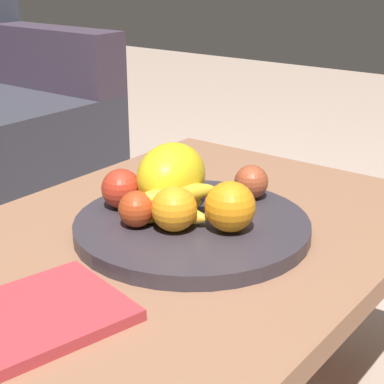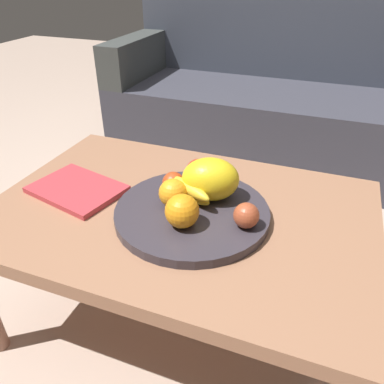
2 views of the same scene
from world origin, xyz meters
TOP-DOWN VIEW (x-y plane):
  - coffee_table at (0.00, 0.00)m, footprint 1.02×0.68m
  - fruit_bowl at (0.04, -0.02)m, footprint 0.40×0.40m
  - melon_large_front at (0.07, 0.04)m, footprint 0.18×0.15m
  - orange_front at (-0.01, -0.03)m, footprint 0.07×0.07m
  - orange_left at (0.05, -0.10)m, footprint 0.08×0.08m
  - apple_front at (0.01, 0.11)m, footprint 0.07×0.07m
  - apple_left at (-0.03, 0.03)m, footprint 0.06×0.06m
  - apple_right at (0.19, -0.05)m, footprint 0.06×0.06m
  - banana_bunch at (0.02, 0.01)m, footprint 0.16×0.15m
  - magazine at (-0.31, -0.02)m, footprint 0.28×0.23m

SIDE VIEW (x-z plane):
  - coffee_table at x=0.00m, z-range 0.16..0.58m
  - magazine at x=-0.31m, z-range 0.42..0.44m
  - fruit_bowl at x=0.04m, z-range 0.42..0.44m
  - banana_bunch at x=0.02m, z-range 0.44..0.50m
  - apple_left at x=-0.03m, z-range 0.44..0.51m
  - apple_right at x=0.19m, z-range 0.44..0.51m
  - apple_front at x=0.01m, z-range 0.44..0.52m
  - orange_front at x=-0.01m, z-range 0.44..0.52m
  - orange_left at x=0.05m, z-range 0.44..0.53m
  - melon_large_front at x=0.07m, z-range 0.44..0.56m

